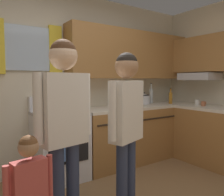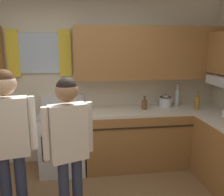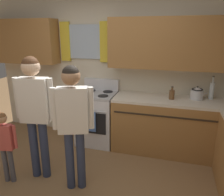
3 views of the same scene
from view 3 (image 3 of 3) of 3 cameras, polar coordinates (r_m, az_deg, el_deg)
The scene contains 9 objects.
back_wall_unit at distance 3.86m, azimuth 1.06°, elevation 10.45°, with size 4.60×0.42×2.60m.
kitchen_counter_run at distance 3.48m, azimuth 21.99°, elevation -9.50°, with size 2.17×1.80×0.90m.
stove_oven at distance 3.94m, azimuth -3.82°, elevation -4.83°, with size 0.64×0.67×1.10m.
bottle_tall_clear at distance 3.77m, azimuth 24.30°, elevation 1.82°, with size 0.07×0.07×0.37m.
bottle_squat_brown at distance 3.57m, azimuth 15.14°, elevation 0.91°, with size 0.08×0.08×0.21m.
stovetop_kettle at distance 3.69m, azimuth 21.05°, elevation 1.19°, with size 0.27×0.20×0.21m.
adult_holding_child at distance 2.95m, azimuth -19.29°, elevation -1.67°, with size 0.50×0.22×1.64m.
adult_in_plaid at distance 2.62m, azimuth -10.02°, elevation -4.32°, with size 0.47×0.26×1.57m.
small_child at distance 3.15m, azimuth -25.94°, elevation -9.60°, with size 0.32×0.13×0.97m.
Camera 3 is at (1.04, -1.89, 1.92)m, focal length 35.50 mm.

